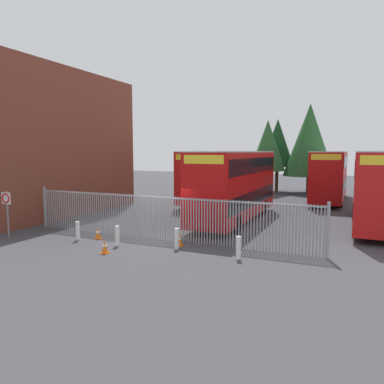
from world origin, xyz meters
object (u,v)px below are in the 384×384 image
(double_decker_bus_near_gate, at_px, (378,185))
(bollard_near_right, at_px, (177,239))
(double_decker_bus_behind_fence_right, at_px, (330,174))
(bollard_center_front, at_px, (117,236))
(double_decker_bus_far_back, at_px, (215,175))
(traffic_cone_near_kerb, at_px, (105,247))
(bollard_near_left, at_px, (78,231))
(traffic_cone_by_gate, at_px, (179,240))
(speed_limit_sign_post, at_px, (6,204))
(bollard_far_right, at_px, (238,248))
(traffic_cone_mid_forecourt, at_px, (98,233))
(double_decker_bus_behind_fence_left, at_px, (236,183))

(double_decker_bus_near_gate, relative_size, bollard_near_right, 11.38)
(double_decker_bus_behind_fence_right, xyz_separation_m, bollard_center_front, (-7.94, -20.53, -1.95))
(double_decker_bus_far_back, distance_m, traffic_cone_near_kerb, 17.39)
(bollard_near_left, xyz_separation_m, bollard_near_right, (5.21, 0.54, 0.00))
(traffic_cone_by_gate, distance_m, speed_limit_sign_post, 9.04)
(double_decker_bus_behind_fence_right, bearing_deg, traffic_cone_by_gate, -105.34)
(bollard_center_front, bearing_deg, double_decker_bus_behind_fence_right, 68.85)
(bollard_center_front, relative_size, traffic_cone_near_kerb, 1.61)
(bollard_center_front, distance_m, traffic_cone_by_gate, 2.90)
(double_decker_bus_near_gate, relative_size, traffic_cone_near_kerb, 18.32)
(bollard_near_left, height_order, bollard_center_front, same)
(bollard_near_right, relative_size, speed_limit_sign_post, 0.40)
(double_decker_bus_far_back, bearing_deg, bollard_near_left, -94.61)
(bollard_center_front, relative_size, bollard_far_right, 1.00)
(traffic_cone_by_gate, bearing_deg, double_decker_bus_near_gate, 45.81)
(bollard_near_right, relative_size, traffic_cone_near_kerb, 1.61)
(double_decker_bus_far_back, relative_size, bollard_near_left, 11.38)
(double_decker_bus_far_back, relative_size, bollard_center_front, 11.38)
(double_decker_bus_near_gate, bearing_deg, traffic_cone_mid_forecourt, -144.44)
(double_decker_bus_behind_fence_left, relative_size, double_decker_bus_behind_fence_right, 1.00)
(bollard_center_front, xyz_separation_m, traffic_cone_by_gate, (2.64, 1.19, -0.19))
(traffic_cone_by_gate, bearing_deg, bollard_near_left, -168.03)
(double_decker_bus_behind_fence_right, xyz_separation_m, double_decker_bus_far_back, (-9.11, -4.60, 0.00))
(double_decker_bus_behind_fence_right, bearing_deg, bollard_far_right, -96.09)
(bollard_near_right, distance_m, traffic_cone_by_gate, 0.58)
(double_decker_bus_behind_fence_left, height_order, traffic_cone_by_gate, double_decker_bus_behind_fence_left)
(bollard_far_right, distance_m, traffic_cone_near_kerb, 5.73)
(double_decker_bus_behind_fence_left, relative_size, traffic_cone_near_kerb, 18.32)
(double_decker_bus_far_back, bearing_deg, double_decker_bus_near_gate, -25.48)
(bollard_near_left, relative_size, bollard_far_right, 1.00)
(bollard_center_front, relative_size, traffic_cone_mid_forecourt, 1.61)
(bollard_near_left, bearing_deg, traffic_cone_near_kerb, -27.17)
(double_decker_bus_near_gate, distance_m, bollard_far_right, 11.33)
(double_decker_bus_near_gate, xyz_separation_m, bollard_near_right, (-8.45, -9.36, -1.95))
(bollard_near_right, height_order, speed_limit_sign_post, speed_limit_sign_post)
(double_decker_bus_behind_fence_right, height_order, double_decker_bus_far_back, same)
(bollard_far_right, bearing_deg, speed_limit_sign_post, -173.86)
(bollard_center_front, bearing_deg, double_decker_bus_far_back, 94.20)
(bollard_near_right, bearing_deg, bollard_near_left, -174.05)
(speed_limit_sign_post, bearing_deg, bollard_near_right, 10.68)
(traffic_cone_near_kerb, height_order, speed_limit_sign_post, speed_limit_sign_post)
(double_decker_bus_behind_fence_right, distance_m, traffic_cone_by_gate, 20.16)
(double_decker_bus_behind_fence_left, distance_m, speed_limit_sign_post, 13.06)
(bollard_far_right, xyz_separation_m, traffic_cone_by_gate, (-3.14, 0.92, -0.19))
(traffic_cone_mid_forecourt, xyz_separation_m, speed_limit_sign_post, (-4.27, -1.76, 1.49))
(double_decker_bus_far_back, bearing_deg, traffic_cone_near_kerb, -85.25)
(double_decker_bus_near_gate, xyz_separation_m, double_decker_bus_behind_fence_left, (-8.10, -1.69, 0.00))
(speed_limit_sign_post, bearing_deg, traffic_cone_by_gate, 14.21)
(bollard_near_right, bearing_deg, double_decker_bus_behind_fence_left, 87.40)
(bollard_near_right, relative_size, traffic_cone_by_gate, 1.61)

